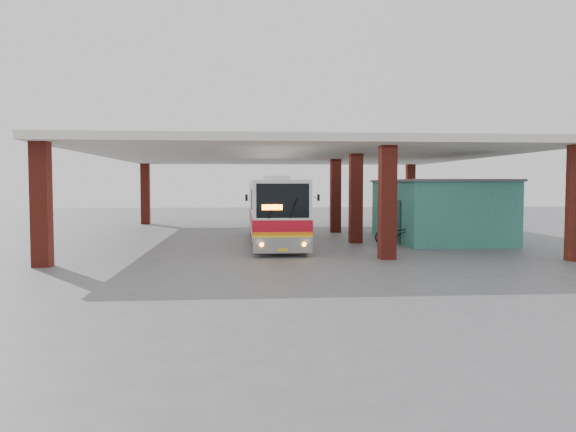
% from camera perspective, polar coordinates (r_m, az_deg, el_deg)
% --- Properties ---
extents(ground, '(90.00, 90.00, 0.00)m').
position_cam_1_polar(ground, '(24.38, 1.35, -3.52)').
color(ground, '#515154').
rests_on(ground, ground).
extents(brick_columns, '(20.10, 21.60, 4.35)m').
position_cam_1_polar(brick_columns, '(29.36, 3.11, 1.88)').
color(brick_columns, maroon).
rests_on(brick_columns, ground).
extents(canopy_roof, '(21.00, 23.00, 0.30)m').
position_cam_1_polar(canopy_roof, '(30.77, 1.02, 6.28)').
color(canopy_roof, silver).
rests_on(canopy_roof, brick_columns).
extents(shop_building, '(5.20, 8.20, 3.11)m').
position_cam_1_polar(shop_building, '(29.85, 14.99, 0.62)').
color(shop_building, '#2F7563').
rests_on(shop_building, ground).
extents(coach_bus, '(2.40, 11.20, 3.26)m').
position_cam_1_polar(coach_bus, '(27.25, -1.34, 0.61)').
color(coach_bus, white).
rests_on(coach_bus, ground).
extents(motorcycle, '(2.30, 1.55, 1.14)m').
position_cam_1_polar(motorcycle, '(26.62, 11.14, -1.77)').
color(motorcycle, black).
rests_on(motorcycle, ground).
extents(pedestrian, '(0.68, 0.62, 1.57)m').
position_cam_1_polar(pedestrian, '(23.15, 9.91, -1.98)').
color(pedestrian, red).
rests_on(pedestrian, ground).
extents(red_chair, '(0.52, 0.52, 0.81)m').
position_cam_1_polar(red_chair, '(33.29, 7.19, -1.08)').
color(red_chair, red).
rests_on(red_chair, ground).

